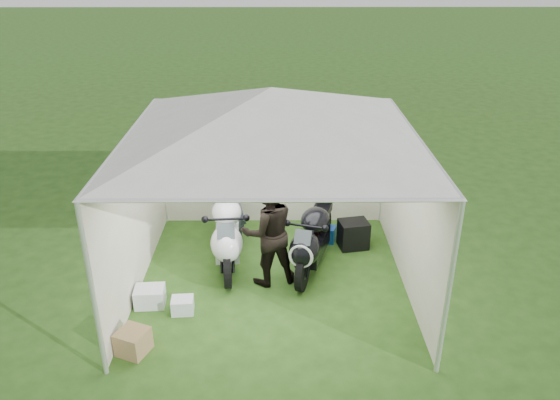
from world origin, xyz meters
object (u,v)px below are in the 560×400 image
at_px(motorcycle_white, 227,231).
at_px(person_blue_jacket, 232,204).
at_px(person_dark_jacket, 268,232).
at_px(canopy_tent, 272,118).
at_px(crate_2, 183,305).
at_px(crate_1, 133,342).
at_px(equipment_box, 353,234).
at_px(paddock_stand, 324,234).
at_px(crate_0, 150,296).
at_px(motorcycle_black, 312,238).

xyz_separation_m(motorcycle_white, person_blue_jacket, (0.05, 0.53, 0.22)).
bearing_deg(person_dark_jacket, canopy_tent, -158.47).
bearing_deg(crate_2, person_blue_jacket, 72.10).
xyz_separation_m(person_dark_jacket, crate_1, (-1.69, -1.61, -0.70)).
height_order(equipment_box, crate_2, equipment_box).
distance_m(paddock_stand, crate_0, 3.22).
height_order(canopy_tent, crate_1, canopy_tent).
relative_size(person_dark_jacket, crate_0, 4.10).
bearing_deg(crate_2, paddock_stand, 43.26).
relative_size(crate_0, crate_1, 1.17).
height_order(motorcycle_black, person_dark_jacket, person_dark_jacket).
bearing_deg(motorcycle_white, person_blue_jacket, 79.80).
relative_size(equipment_box, crate_0, 1.14).
relative_size(paddock_stand, crate_1, 1.05).
distance_m(person_dark_jacket, crate_2, 1.61).
distance_m(motorcycle_white, crate_0, 1.59).
distance_m(motorcycle_white, person_dark_jacket, 0.87).
xyz_separation_m(canopy_tent, crate_2, (-1.26, -0.84, -2.46)).
xyz_separation_m(person_dark_jacket, person_blue_jacket, (-0.60, 1.04, -0.04)).
bearing_deg(crate_2, crate_1, -120.94).
relative_size(motorcycle_black, crate_2, 6.50).
bearing_deg(crate_0, person_dark_jacket, 19.93).
bearing_deg(crate_0, crate_1, -90.00).
distance_m(crate_0, crate_2, 0.52).
height_order(equipment_box, crate_1, equipment_box).
distance_m(motorcycle_black, crate_2, 2.24).
bearing_deg(equipment_box, motorcycle_white, -165.95).
height_order(canopy_tent, paddock_stand, canopy_tent).
xyz_separation_m(crate_0, crate_2, (0.49, -0.18, -0.03)).
bearing_deg(motorcycle_black, equipment_box, 59.47).
relative_size(crate_1, crate_2, 1.17).
bearing_deg(canopy_tent, equipment_box, 35.74).
bearing_deg(paddock_stand, person_dark_jacket, -127.71).
bearing_deg(paddock_stand, person_blue_jacket, -173.03).
bearing_deg(person_blue_jacket, canopy_tent, 61.17).
distance_m(motorcycle_black, paddock_stand, 1.01).
distance_m(canopy_tent, equipment_box, 2.88).
bearing_deg(motorcycle_white, canopy_tent, -36.97).
xyz_separation_m(motorcycle_black, crate_0, (-2.37, -0.96, -0.42)).
height_order(motorcycle_white, person_dark_jacket, person_dark_jacket).
bearing_deg(paddock_stand, crate_2, -136.74).
xyz_separation_m(person_blue_jacket, crate_0, (-1.08, -1.65, -0.67)).
bearing_deg(paddock_stand, crate_0, -145.07).
distance_m(canopy_tent, person_dark_jacket, 1.72).
bearing_deg(crate_0, person_blue_jacket, 56.76).
bearing_deg(person_blue_jacket, crate_2, 9.42).
height_order(motorcycle_white, crate_0, motorcycle_white).
bearing_deg(crate_1, canopy_tent, 43.49).
xyz_separation_m(motorcycle_black, crate_1, (-2.37, -1.96, -0.40)).
distance_m(motorcycle_white, person_blue_jacket, 0.58).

